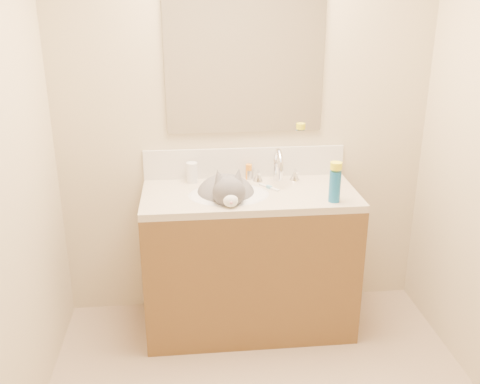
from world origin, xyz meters
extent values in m
cube|color=#C4B492|center=(0.00, 1.25, 1.25)|extent=(2.20, 0.04, 2.50)
cube|color=brown|center=(0.00, 0.97, 0.41)|extent=(1.20, 0.55, 0.82)
cube|color=#C3B499|center=(0.00, 0.97, 0.84)|extent=(1.20, 0.55, 0.04)
ellipsoid|color=white|center=(-0.12, 0.94, 0.79)|extent=(0.45, 0.36, 0.14)
cylinder|color=silver|center=(0.18, 1.16, 0.92)|extent=(0.04, 0.04, 0.11)
torus|color=silver|center=(0.18, 1.09, 0.97)|extent=(0.03, 0.20, 0.20)
cylinder|color=silver|center=(0.18, 1.01, 0.94)|extent=(0.03, 0.03, 0.06)
cone|color=silver|center=(0.07, 1.16, 0.89)|extent=(0.06, 0.06, 0.06)
cone|color=silver|center=(0.29, 1.16, 0.89)|extent=(0.06, 0.06, 0.06)
ellipsoid|color=#514E51|center=(-0.13, 1.00, 0.83)|extent=(0.34, 0.38, 0.25)
ellipsoid|color=#514E51|center=(-0.13, 0.83, 0.92)|extent=(0.18, 0.16, 0.17)
ellipsoid|color=#514E51|center=(-0.13, 0.90, 0.89)|extent=(0.13, 0.13, 0.15)
cone|color=#514E51|center=(-0.18, 0.85, 1.00)|extent=(0.08, 0.09, 0.11)
cone|color=#514E51|center=(-0.08, 0.85, 1.00)|extent=(0.09, 0.09, 0.11)
ellipsoid|color=white|center=(-0.13, 0.76, 0.90)|extent=(0.08, 0.06, 0.07)
ellipsoid|color=white|center=(-0.13, 0.87, 0.83)|extent=(0.13, 0.08, 0.15)
sphere|color=#C37E88|center=(-0.13, 0.73, 0.90)|extent=(0.02, 0.02, 0.02)
cylinder|color=#514E51|center=(0.02, 0.99, 0.75)|extent=(0.12, 0.26, 0.05)
cube|color=beige|center=(0.00, 1.24, 0.95)|extent=(1.20, 0.02, 0.18)
cube|color=white|center=(0.00, 1.24, 1.54)|extent=(0.90, 0.02, 0.80)
cylinder|color=silver|center=(-0.32, 1.17, 0.92)|extent=(0.08, 0.08, 0.12)
cylinder|color=orange|center=(-0.32, 1.17, 0.91)|extent=(0.08, 0.08, 0.04)
cylinder|color=#B7B7BC|center=(0.03, 1.19, 0.89)|extent=(0.06, 0.06, 0.06)
cylinder|color=orange|center=(0.02, 1.19, 0.91)|extent=(0.05, 0.05, 0.09)
cube|color=silver|center=(0.12, 1.02, 0.87)|extent=(0.10, 0.13, 0.01)
cube|color=#5DA2C5|center=(0.12, 1.02, 0.87)|extent=(0.03, 0.03, 0.02)
cylinder|color=#1663A0|center=(0.43, 0.79, 0.94)|extent=(0.06, 0.06, 0.17)
cylinder|color=yellow|center=(0.43, 0.79, 1.06)|extent=(0.06, 0.06, 0.04)
camera|label=1|loc=(-0.34, -1.80, 1.91)|focal=40.00mm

